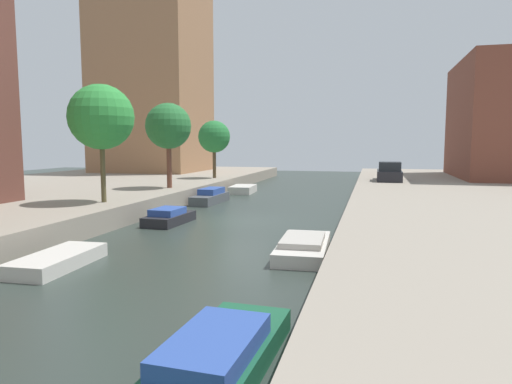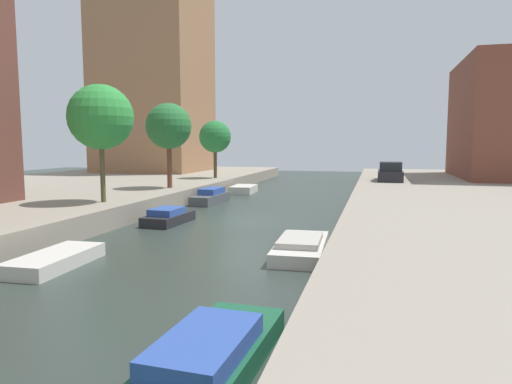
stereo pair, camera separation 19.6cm
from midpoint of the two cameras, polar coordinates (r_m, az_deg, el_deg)
The scene contains 12 objects.
ground_plane at distance 22.77m, azimuth -1.70°, elevation -3.69°, with size 84.00×84.00×0.00m, color #2D3833.
apartment_tower_far at distance 49.29m, azimuth -12.94°, elevation 13.67°, with size 10.00×9.31×18.97m, color #9E704C.
street_tree_2 at distance 23.49m, azimuth -19.03°, elevation 8.82°, with size 3.14×3.14×5.71m.
street_tree_3 at distance 30.01m, azimuth -11.08°, elevation 8.04°, with size 2.93×2.93×5.44m.
street_tree_4 at distance 38.02m, azimuth -5.40°, elevation 6.87°, with size 2.63×2.63×4.74m.
parked_car at distance 36.72m, azimuth 16.18°, elevation 2.34°, with size 1.87×4.42×1.48m.
moored_boat_left_1 at distance 15.78m, azimuth -23.88°, elevation -7.81°, with size 1.62×3.48×0.45m.
moored_boat_left_2 at distance 22.47m, azimuth -11.07°, elevation -3.09°, with size 1.58×3.14×0.78m.
moored_boat_left_3 at distance 29.82m, azimuth -5.91°, elevation -0.61°, with size 1.42×3.97×0.96m.
moored_boat_left_4 at distance 35.68m, azimuth -1.82°, elevation 0.34°, with size 1.84×3.15×0.58m.
moored_boat_right_1 at distance 8.12m, azimuth -5.52°, elevation -19.84°, with size 1.69×4.35×0.79m.
moored_boat_right_2 at distance 16.13m, azimuth 5.60°, elevation -6.80°, with size 1.82×4.32×0.65m.
Camera 1 is at (6.13, -21.58, 3.88)m, focal length 32.01 mm.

